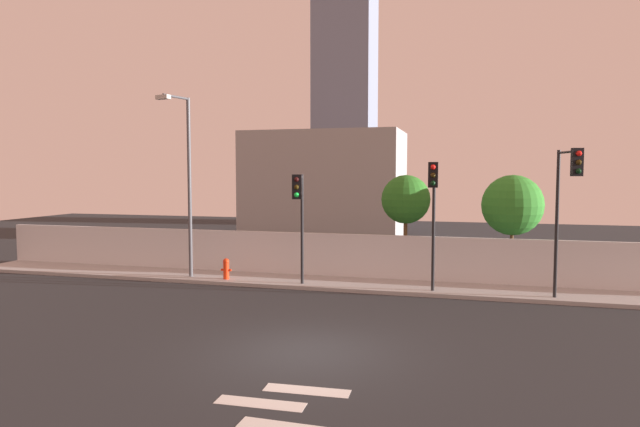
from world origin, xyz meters
TOP-DOWN VIEW (x-y plane):
  - ground_plane at (0.00, 0.00)m, footprint 80.00×80.00m
  - sidewalk at (0.00, 8.20)m, footprint 36.00×2.40m
  - perimeter_wall at (0.00, 9.49)m, footprint 36.00×0.18m
  - crosswalk_marking at (0.21, -4.10)m, footprint 3.05×3.91m
  - traffic_light_left at (2.64, 7.10)m, footprint 0.34×1.09m
  - traffic_light_center at (7.02, 6.81)m, footprint 0.59×1.68m
  - traffic_light_right at (-2.29, 6.72)m, footprint 0.51×1.74m
  - street_lamp_curbside at (-7.46, 7.56)m, footprint 0.71×1.68m
  - fire_hydrant at (-5.72, 7.59)m, footprint 0.44×0.26m
  - roadside_tree_leftmost at (1.23, 10.91)m, footprint 2.11×2.11m
  - roadside_tree_midleft at (5.61, 10.91)m, footprint 2.50×2.50m
  - low_building_distant at (-5.73, 23.49)m, footprint 10.53×6.00m
  - tower_on_skyline at (-7.00, 35.49)m, footprint 5.05×5.00m

SIDE VIEW (x-z plane):
  - ground_plane at x=0.00m, z-range 0.00..0.00m
  - crosswalk_marking at x=0.21m, z-range 0.00..0.01m
  - sidewalk at x=0.00m, z-range 0.00..0.15m
  - fire_hydrant at x=-5.72m, z-range 0.18..1.04m
  - perimeter_wall at x=0.00m, z-range 0.15..1.95m
  - roadside_tree_midleft at x=5.61m, z-range 0.97..5.41m
  - traffic_light_right at x=-2.29m, z-range 1.17..5.48m
  - roadside_tree_leftmost at x=1.23m, z-range 1.14..5.58m
  - traffic_light_left at x=2.64m, z-range 1.22..5.96m
  - low_building_distant at x=-5.73m, z-range 0.00..7.33m
  - traffic_light_center at x=7.02m, z-range 1.32..6.47m
  - street_lamp_curbside at x=-7.46m, z-range 0.74..8.21m
  - tower_on_skyline at x=-7.00m, z-range 0.00..32.55m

